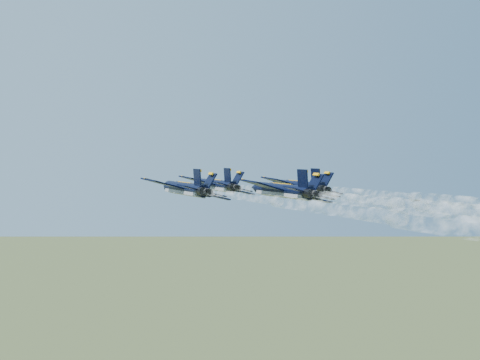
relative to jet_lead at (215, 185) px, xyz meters
name	(u,v)px	position (x,y,z in m)	size (l,w,h in m)	color
jet_lead	(215,185)	(0.00, 0.00, 0.00)	(12.61, 16.54, 4.44)	black
jet_left	(184,189)	(-9.07, -13.00, 0.00)	(12.61, 16.54, 4.44)	black
jet_right	(297,187)	(8.73, -11.49, 0.00)	(12.61, 16.54, 4.44)	black
jet_slot	(282,191)	(0.52, -23.45, 0.00)	(12.61, 16.54, 4.44)	black
smoke_trail_lead	(382,197)	(2.76, -42.26, 0.03)	(5.20, 57.11, 1.93)	white
smoke_trail_left	(379,207)	(-6.31, -55.27, 0.03)	(5.20, 57.11, 1.93)	white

